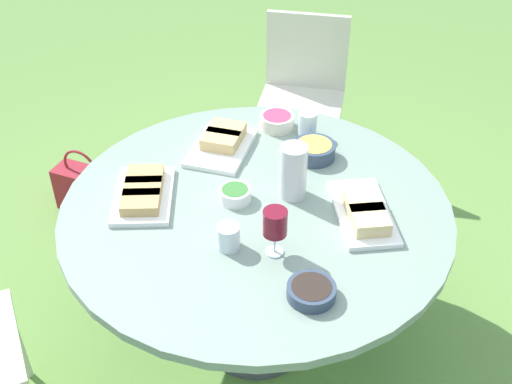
# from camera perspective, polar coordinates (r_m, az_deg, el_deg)

# --- Properties ---
(ground_plane) EXTENTS (40.00, 40.00, 0.00)m
(ground_plane) POSITION_cam_1_polar(r_m,az_deg,el_deg) (2.83, 0.00, -12.66)
(ground_plane) COLOR #668E42
(dining_table) EXTENTS (1.42, 1.42, 0.72)m
(dining_table) POSITION_cam_1_polar(r_m,az_deg,el_deg) (2.38, 0.00, -2.76)
(dining_table) COLOR #4C4C51
(dining_table) RESTS_ON ground_plane
(chair_near_left) EXTENTS (0.51, 0.50, 0.89)m
(chair_near_left) POSITION_cam_1_polar(r_m,az_deg,el_deg) (3.51, 4.18, 9.34)
(chair_near_left) COLOR beige
(chair_near_left) RESTS_ON ground_plane
(water_pitcher) EXTENTS (0.11, 0.10, 0.21)m
(water_pitcher) POSITION_cam_1_polar(r_m,az_deg,el_deg) (2.31, 3.32, 1.84)
(water_pitcher) COLOR silver
(water_pitcher) RESTS_ON dining_table
(wine_glass) EXTENTS (0.08, 0.08, 0.18)m
(wine_glass) POSITION_cam_1_polar(r_m,az_deg,el_deg) (2.05, 1.71, -2.84)
(wine_glass) COLOR silver
(wine_glass) RESTS_ON dining_table
(platter_bread_main) EXTENTS (0.33, 0.39, 0.06)m
(platter_bread_main) POSITION_cam_1_polar(r_m,az_deg,el_deg) (2.38, -10.00, -0.01)
(platter_bread_main) COLOR white
(platter_bread_main) RESTS_ON dining_table
(platter_charcuterie) EXTENTS (0.25, 0.35, 0.07)m
(platter_charcuterie) POSITION_cam_1_polar(r_m,az_deg,el_deg) (2.62, -3.01, 4.49)
(platter_charcuterie) COLOR white
(platter_charcuterie) RESTS_ON dining_table
(platter_sandwich_side) EXTENTS (0.34, 0.42, 0.07)m
(platter_sandwich_side) POSITION_cam_1_polar(r_m,az_deg,el_deg) (2.28, 9.64, -1.82)
(platter_sandwich_side) COLOR white
(platter_sandwich_side) RESTS_ON dining_table
(bowl_fries) EXTENTS (0.17, 0.17, 0.06)m
(bowl_fries) POSITION_cam_1_polar(r_m,az_deg,el_deg) (2.56, 5.19, 3.76)
(bowl_fries) COLOR #334256
(bowl_fries) RESTS_ON dining_table
(bowl_salad) EXTENTS (0.12, 0.12, 0.05)m
(bowl_salad) POSITION_cam_1_polar(r_m,az_deg,el_deg) (2.34, -1.86, -0.13)
(bowl_salad) COLOR white
(bowl_salad) RESTS_ON dining_table
(bowl_olives) EXTENTS (0.15, 0.15, 0.04)m
(bowl_olives) POSITION_cam_1_polar(r_m,az_deg,el_deg) (1.99, 4.94, -8.73)
(bowl_olives) COLOR #334256
(bowl_olives) RESTS_ON dining_table
(bowl_dip_red) EXTENTS (0.15, 0.15, 0.06)m
(bowl_dip_red) POSITION_cam_1_polar(r_m,az_deg,el_deg) (2.75, 1.87, 6.37)
(bowl_dip_red) COLOR beige
(bowl_dip_red) RESTS_ON dining_table
(cup_water_near) EXTENTS (0.08, 0.08, 0.11)m
(cup_water_near) POSITION_cam_1_polar(r_m,az_deg,el_deg) (2.69, 4.60, 6.03)
(cup_water_near) COLOR silver
(cup_water_near) RESTS_ON dining_table
(cup_water_far) EXTENTS (0.08, 0.08, 0.09)m
(cup_water_far) POSITION_cam_1_polar(r_m,az_deg,el_deg) (2.13, -2.40, -4.03)
(cup_water_far) COLOR silver
(cup_water_far) RESTS_ON dining_table
(handbag) EXTENTS (0.30, 0.14, 0.37)m
(handbag) POSITION_cam_1_polar(r_m,az_deg,el_deg) (3.51, -15.01, 0.32)
(handbag) COLOR maroon
(handbag) RESTS_ON ground_plane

